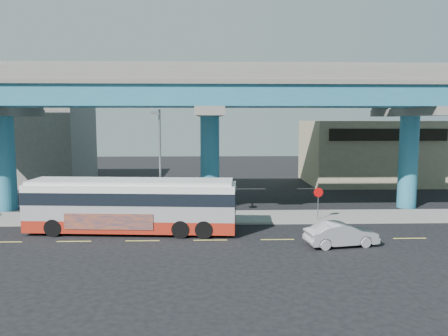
{
  "coord_description": "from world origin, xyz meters",
  "views": [
    {
      "loc": [
        -0.02,
        -25.51,
        7.08
      ],
      "look_at": [
        0.96,
        4.0,
        3.83
      ],
      "focal_mm": 35.0,
      "sensor_mm": 36.0,
      "label": 1
    }
  ],
  "objects_px": {
    "transit_bus": "(132,204)",
    "stop_sign": "(318,197)",
    "sedan": "(341,234)",
    "street_lamp": "(159,150)"
  },
  "relations": [
    {
      "from": "street_lamp",
      "to": "stop_sign",
      "type": "distance_m",
      "value": 11.44
    },
    {
      "from": "transit_bus",
      "to": "street_lamp",
      "type": "height_order",
      "value": "street_lamp"
    },
    {
      "from": "transit_bus",
      "to": "stop_sign",
      "type": "xyz_separation_m",
      "value": [
        12.44,
        2.46,
        -0.08
      ]
    },
    {
      "from": "street_lamp",
      "to": "stop_sign",
      "type": "xyz_separation_m",
      "value": [
        10.9,
        0.74,
        -3.36
      ]
    },
    {
      "from": "sedan",
      "to": "street_lamp",
      "type": "relative_size",
      "value": 0.56
    },
    {
      "from": "sedan",
      "to": "stop_sign",
      "type": "xyz_separation_m",
      "value": [
        0.14,
        5.91,
        1.09
      ]
    },
    {
      "from": "transit_bus",
      "to": "stop_sign",
      "type": "relative_size",
      "value": 5.85
    },
    {
      "from": "street_lamp",
      "to": "stop_sign",
      "type": "bearing_deg",
      "value": 3.87
    },
    {
      "from": "street_lamp",
      "to": "stop_sign",
      "type": "relative_size",
      "value": 3.37
    },
    {
      "from": "transit_bus",
      "to": "sedan",
      "type": "xyz_separation_m",
      "value": [
        12.3,
        -3.45,
        -1.17
      ]
    }
  ]
}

